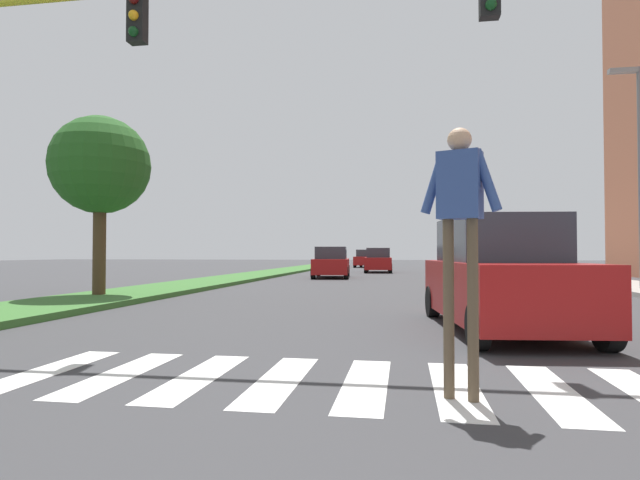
% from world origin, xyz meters
% --- Properties ---
extents(ground_plane, '(140.00, 140.00, 0.00)m').
position_xyz_m(ground_plane, '(0.00, 30.00, 0.00)').
color(ground_plane, '#38383A').
extents(crosswalk, '(7.65, 2.20, 0.01)m').
position_xyz_m(crosswalk, '(0.00, 6.95, 0.00)').
color(crosswalk, silver).
rests_on(crosswalk, ground_plane).
extents(median_strip, '(2.81, 64.00, 0.15)m').
position_xyz_m(median_strip, '(-7.89, 28.00, 0.07)').
color(median_strip, '#386B2D').
rests_on(median_strip, ground_plane).
extents(tree_mid, '(2.82, 2.82, 5.14)m').
position_xyz_m(tree_mid, '(-8.27, 15.20, 3.84)').
color(tree_mid, '#4C3823').
rests_on(tree_mid, median_strip).
extents(sidewalk_right, '(3.00, 64.00, 0.15)m').
position_xyz_m(sidewalk_right, '(8.78, 28.00, 0.07)').
color(sidewalk_right, '#9E9991').
rests_on(sidewalk_right, ground_plane).
extents(traffic_light_gantry, '(9.97, 0.30, 6.00)m').
position_xyz_m(traffic_light_gantry, '(-3.78, 9.22, 4.40)').
color(traffic_light_gantry, gold).
rests_on(traffic_light_gantry, median_strip).
extents(street_lamp_right, '(1.02, 0.24, 7.50)m').
position_xyz_m(street_lamp_right, '(8.18, 20.43, 4.59)').
color(street_lamp_right, slate).
rests_on(street_lamp_right, sidewalk_right).
extents(pedestrian_performer, '(0.73, 0.36, 2.49)m').
position_xyz_m(pedestrian_performer, '(0.90, 6.51, 1.66)').
color(pedestrian_performer, brown).
rests_on(pedestrian_performer, ground_plane).
extents(suv_crossing, '(2.43, 4.78, 1.97)m').
position_xyz_m(suv_crossing, '(2.04, 11.00, 0.93)').
color(suv_crossing, maroon).
rests_on(suv_crossing, ground_plane).
extents(sedan_midblock, '(2.24, 4.42, 1.67)m').
position_xyz_m(sedan_midblock, '(-3.50, 29.17, 0.77)').
color(sedan_midblock, maroon).
rests_on(sedan_midblock, ground_plane).
extents(sedan_distant, '(2.02, 4.49, 1.68)m').
position_xyz_m(sedan_distant, '(-1.38, 37.33, 0.78)').
color(sedan_distant, maroon).
rests_on(sedan_distant, ground_plane).
extents(sedan_far_horizon, '(2.19, 4.19, 1.64)m').
position_xyz_m(sedan_far_horizon, '(-3.07, 49.58, 0.76)').
color(sedan_far_horizon, maroon).
rests_on(sedan_far_horizon, ground_plane).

